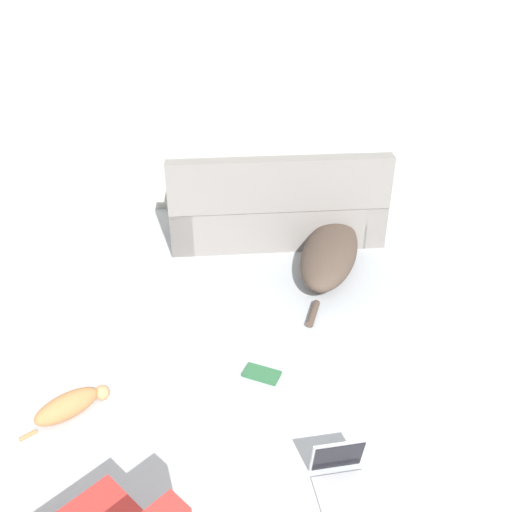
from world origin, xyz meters
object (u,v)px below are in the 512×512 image
cat (70,405)px  book_green (262,374)px  couch (275,207)px  laptop_open (340,471)px  dog (331,249)px

cat → book_green: bearing=-23.7°
couch → laptop_open: size_ratio=6.14×
couch → laptop_open: 2.82m
laptop_open → book_green: bearing=106.6°
dog → book_green: (-0.76, -1.34, -0.13)m
dog → laptop_open: (-0.43, -2.20, -0.06)m
couch → cat: size_ratio=3.79×
couch → book_green: bearing=80.8°
cat → laptop_open: size_ratio=1.62×
dog → laptop_open: dog is taller
dog → cat: 2.50m
couch → dog: (0.41, -0.61, -0.13)m
cat → book_green: size_ratio=1.90×
cat → laptop_open: (1.52, -0.64, 0.00)m
laptop_open → book_green: size_ratio=1.18×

